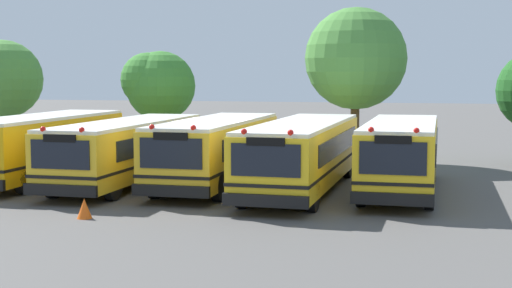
% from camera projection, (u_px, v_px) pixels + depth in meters
% --- Properties ---
extents(ground_plane, '(160.00, 160.00, 0.00)m').
position_uv_depth(ground_plane, '(214.00, 186.00, 27.39)').
color(ground_plane, '#514F4C').
extents(school_bus_0, '(2.63, 9.51, 2.67)m').
position_uv_depth(school_bus_0, '(43.00, 145.00, 28.67)').
color(school_bus_0, '#EAA80C').
rests_on(school_bus_0, ground_plane).
extents(school_bus_1, '(2.65, 10.39, 2.51)m').
position_uv_depth(school_bus_1, '(128.00, 149.00, 27.84)').
color(school_bus_1, yellow).
rests_on(school_bus_1, ground_plane).
extents(school_bus_2, '(2.64, 9.85, 2.59)m').
position_uv_depth(school_bus_2, '(216.00, 149.00, 27.44)').
color(school_bus_2, yellow).
rests_on(school_bus_2, ground_plane).
extents(school_bus_3, '(2.83, 11.06, 2.58)m').
position_uv_depth(school_bus_3, '(303.00, 152.00, 26.23)').
color(school_bus_3, yellow).
rests_on(school_bus_3, ground_plane).
extents(school_bus_4, '(2.54, 9.44, 2.61)m').
position_uv_depth(school_bus_4, '(401.00, 153.00, 25.77)').
color(school_bus_4, yellow).
rests_on(school_bus_4, ground_plane).
extents(tree_0, '(4.04, 4.04, 5.90)m').
position_uv_depth(tree_0, '(3.00, 81.00, 37.89)').
color(tree_0, '#4C3823').
rests_on(tree_0, ground_plane).
extents(tree_1, '(3.59, 3.43, 5.27)m').
position_uv_depth(tree_1, '(157.00, 84.00, 36.10)').
color(tree_1, '#4C3823').
rests_on(tree_1, ground_plane).
extents(tree_2, '(4.71, 4.71, 7.21)m').
position_uv_depth(tree_2, '(353.00, 59.00, 33.95)').
color(tree_2, '#4C3823').
rests_on(tree_2, ground_plane).
extents(traffic_cone, '(0.44, 0.44, 0.58)m').
position_uv_depth(traffic_cone, '(84.00, 209.00, 21.19)').
color(traffic_cone, '#EA5914').
rests_on(traffic_cone, ground_plane).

